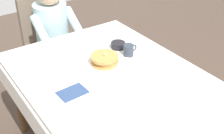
% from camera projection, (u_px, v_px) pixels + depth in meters
% --- Properties ---
extents(dining_table_main, '(1.12, 1.52, 0.74)m').
position_uv_depth(dining_table_main, '(114.00, 88.00, 2.00)').
color(dining_table_main, white).
rests_on(dining_table_main, ground).
extents(chair_diner, '(0.44, 0.45, 0.93)m').
position_uv_depth(chair_diner, '(48.00, 38.00, 2.90)').
color(chair_diner, '#7A6B5B').
rests_on(chair_diner, ground).
extents(diner_person, '(0.40, 0.43, 1.12)m').
position_uv_depth(diner_person, '(54.00, 31.00, 2.72)').
color(diner_person, silver).
rests_on(diner_person, ground).
extents(plate_breakfast, '(0.28, 0.28, 0.02)m').
position_uv_depth(plate_breakfast, '(105.00, 65.00, 2.07)').
color(plate_breakfast, white).
rests_on(plate_breakfast, dining_table_main).
extents(breakfast_stack, '(0.20, 0.19, 0.08)m').
position_uv_depth(breakfast_stack, '(105.00, 59.00, 2.05)').
color(breakfast_stack, tan).
rests_on(breakfast_stack, plate_breakfast).
extents(cup_coffee, '(0.11, 0.08, 0.08)m').
position_uv_depth(cup_coffee, '(129.00, 50.00, 2.17)').
color(cup_coffee, '#333D4C').
rests_on(cup_coffee, dining_table_main).
extents(bowl_butter, '(0.11, 0.11, 0.04)m').
position_uv_depth(bowl_butter, '(118.00, 45.00, 2.28)').
color(bowl_butter, black).
rests_on(bowl_butter, dining_table_main).
extents(fork_left_of_plate, '(0.03, 0.18, 0.00)m').
position_uv_depth(fork_left_of_plate, '(83.00, 75.00, 1.97)').
color(fork_left_of_plate, silver).
rests_on(fork_left_of_plate, dining_table_main).
extents(knife_right_of_plate, '(0.02, 0.20, 0.00)m').
position_uv_depth(knife_right_of_plate, '(129.00, 59.00, 2.15)').
color(knife_right_of_plate, silver).
rests_on(knife_right_of_plate, dining_table_main).
extents(spoon_near_edge, '(0.15, 0.03, 0.00)m').
position_uv_depth(spoon_near_edge, '(128.00, 88.00, 1.85)').
color(spoon_near_edge, silver).
rests_on(spoon_near_edge, dining_table_main).
extents(napkin_folded, '(0.18, 0.13, 0.01)m').
position_uv_depth(napkin_folded, '(72.00, 92.00, 1.81)').
color(napkin_folded, '#334C7F').
rests_on(napkin_folded, dining_table_main).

